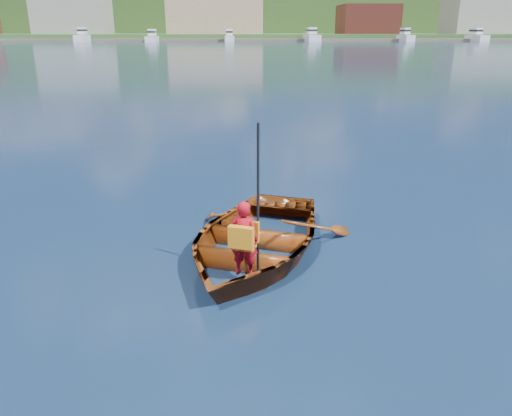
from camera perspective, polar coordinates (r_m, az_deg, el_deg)
name	(u,v)px	position (r m, az deg, el deg)	size (l,w,h in m)	color
ground	(322,236)	(8.49, 7.60, -3.20)	(600.00, 600.00, 0.00)	#11233C
rowboat	(254,239)	(7.69, -0.26, -3.55)	(3.86, 4.49, 0.78)	brown
child_paddler	(244,237)	(6.70, -1.35, -3.39)	(0.45, 0.43, 2.08)	#B30D1A
shoreline	(229,13)	(244.39, -3.11, 21.32)	(400.00, 140.00, 22.00)	#365920
dock	(257,40)	(155.97, 0.06, 18.64)	(160.04, 9.54, 0.80)	brown
waterfront_buildings	(206,15)	(172.84, -5.70, 21.09)	(202.00, 16.00, 14.00)	brown
marina_yachts	(254,37)	(151.18, -0.27, 18.97)	(143.17, 12.29, 4.19)	silver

